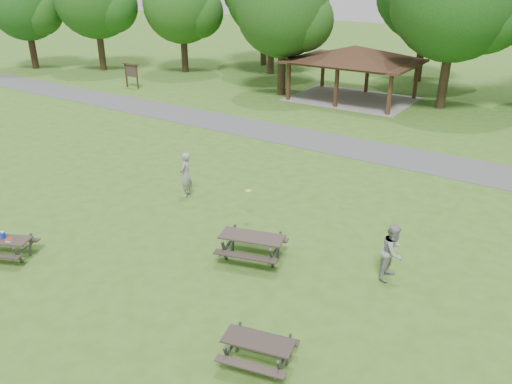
% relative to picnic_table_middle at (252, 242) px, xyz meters
% --- Properties ---
extents(ground, '(160.00, 160.00, 0.00)m').
position_rel_picnic_table_middle_xyz_m(ground, '(-2.22, -1.93, -0.65)').
color(ground, '#38641C').
rests_on(ground, ground).
extents(asphalt_path, '(120.00, 3.20, 0.02)m').
position_rel_picnic_table_middle_xyz_m(asphalt_path, '(-2.22, 12.07, -0.64)').
color(asphalt_path, '#4A4B4D').
rests_on(asphalt_path, ground).
extents(pavilion, '(8.60, 7.01, 3.76)m').
position_rel_picnic_table_middle_xyz_m(pavilion, '(-6.22, 22.07, 2.42)').
color(pavilion, '#352113').
rests_on(pavilion, ground).
extents(notice_board, '(1.60, 0.30, 1.88)m').
position_rel_picnic_table_middle_xyz_m(notice_board, '(-22.22, 16.07, 0.66)').
color(notice_board, black).
rests_on(notice_board, ground).
extents(tree_row_b, '(7.14, 6.80, 9.28)m').
position_rel_picnic_table_middle_xyz_m(tree_row_b, '(-23.13, 23.59, 5.02)').
color(tree_row_b, black).
rests_on(tree_row_b, ground).
extents(tree_row_d, '(6.93, 6.60, 9.27)m').
position_rel_picnic_table_middle_xyz_m(tree_row_d, '(-11.13, 20.59, 5.12)').
color(tree_row_d, black).
rests_on(tree_row_d, ground).
extents(tree_row_e, '(8.40, 8.00, 11.02)m').
position_rel_picnic_table_middle_xyz_m(tree_row_e, '(-0.12, 23.09, 6.14)').
color(tree_row_e, '#2F2215').
rests_on(tree_row_e, ground).
extents(tree_flank_left, '(6.72, 6.40, 8.93)m').
position_rel_picnic_table_middle_xyz_m(tree_flank_left, '(-36.14, 17.09, 4.88)').
color(tree_flank_left, black).
rests_on(tree_flank_left, ground).
extents(picnic_table_middle, '(2.39, 2.12, 0.88)m').
position_rel_picnic_table_middle_xyz_m(picnic_table_middle, '(0.00, 0.00, 0.00)').
color(picnic_table_middle, '#332925').
rests_on(picnic_table_middle, ground).
extents(picnic_table_far, '(1.92, 1.67, 0.72)m').
position_rel_picnic_table_middle_xyz_m(picnic_table_far, '(2.72, -3.79, -0.12)').
color(picnic_table_far, '#2C231F').
rests_on(picnic_table_far, ground).
extents(frisbee_in_flight, '(0.28, 0.28, 0.02)m').
position_rel_picnic_table_middle_xyz_m(frisbee_in_flight, '(-1.63, 2.19, 0.56)').
color(frisbee_in_flight, yellow).
rests_on(frisbee_in_flight, ground).
extents(frisbee_thrower, '(0.60, 0.77, 1.87)m').
position_rel_picnic_table_middle_xyz_m(frisbee_thrower, '(-5.00, 2.63, 0.29)').
color(frisbee_thrower, gray).
rests_on(frisbee_thrower, ground).
extents(frisbee_catcher, '(0.73, 0.90, 1.77)m').
position_rel_picnic_table_middle_xyz_m(frisbee_catcher, '(4.04, 1.46, 0.24)').
color(frisbee_catcher, gray).
rests_on(frisbee_catcher, ground).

